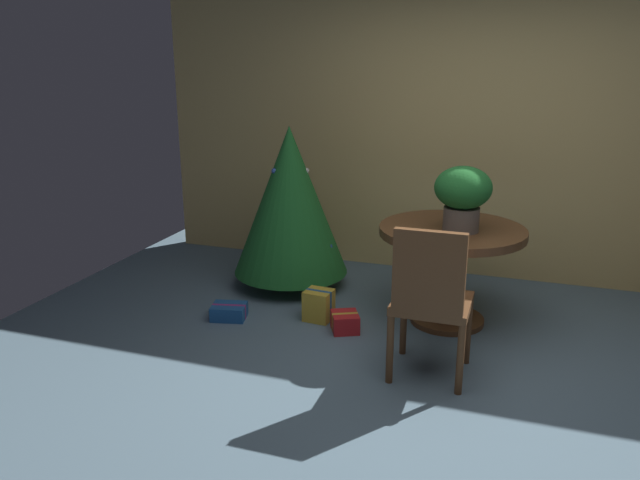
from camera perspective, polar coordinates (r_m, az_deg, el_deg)
ground_plane at (r=3.94m, az=10.84°, el=-13.20°), size 6.60×6.60×0.00m
back_wall_panel at (r=5.65m, az=14.91°, el=9.62°), size 6.00×0.10×2.60m
round_dining_table at (r=4.66m, az=11.80°, el=-1.03°), size 1.05×1.05×0.74m
flower_vase at (r=4.46m, az=12.84°, el=4.14°), size 0.40×0.40×0.46m
wooden_chair_near at (r=3.81m, az=9.99°, el=-5.04°), size 0.46×0.45×0.98m
holiday_tree at (r=5.26m, az=-2.73°, el=3.58°), size 0.97×0.97×1.37m
gift_box_red at (r=4.59m, az=2.28°, el=-7.45°), size 0.26×0.26×0.14m
gift_box_blue at (r=4.84m, az=-8.26°, el=-6.45°), size 0.29×0.25×0.11m
gift_box_gold at (r=4.75m, az=-0.12°, el=-5.93°), size 0.21×0.20×0.23m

